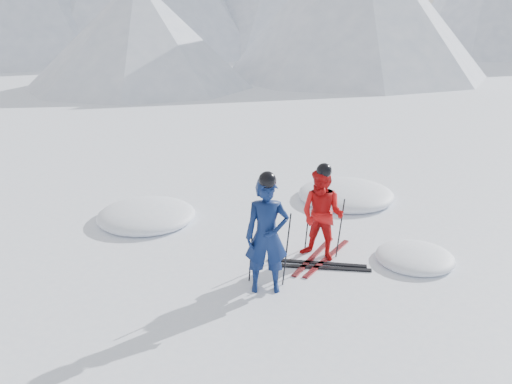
% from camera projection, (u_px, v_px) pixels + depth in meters
% --- Properties ---
extents(ground, '(160.00, 160.00, 0.00)m').
position_uv_depth(ground, '(360.00, 277.00, 8.88)').
color(ground, white).
rests_on(ground, ground).
extents(skier_blue, '(0.78, 0.64, 1.83)m').
position_uv_depth(skier_blue, '(267.00, 236.00, 8.19)').
color(skier_blue, '#0C1C4A').
rests_on(skier_blue, ground).
extents(skier_red, '(0.90, 0.77, 1.63)m').
position_uv_depth(skier_red, '(322.00, 215.00, 9.28)').
color(skier_red, red).
rests_on(skier_red, ground).
extents(pole_blue_left, '(0.12, 0.09, 1.22)m').
position_uv_depth(pole_blue_left, '(251.00, 248.00, 8.52)').
color(pole_blue_left, black).
rests_on(pole_blue_left, ground).
extents(pole_blue_right, '(0.12, 0.07, 1.22)m').
position_uv_depth(pole_blue_right, '(287.00, 250.00, 8.45)').
color(pole_blue_right, black).
rests_on(pole_blue_right, ground).
extents(pole_red_left, '(0.11, 0.09, 1.08)m').
position_uv_depth(pole_red_left, '(308.00, 222.00, 9.68)').
color(pole_red_left, black).
rests_on(pole_red_left, ground).
extents(pole_red_right, '(0.11, 0.08, 1.08)m').
position_uv_depth(pole_red_right, '(340.00, 228.00, 9.41)').
color(pole_red_right, black).
rests_on(pole_red_right, ground).
extents(ski_worn_left, '(0.39, 1.69, 0.03)m').
position_uv_depth(ski_worn_left, '(314.00, 256.00, 9.58)').
color(ski_worn_left, black).
rests_on(ski_worn_left, ground).
extents(ski_worn_right, '(0.51, 1.67, 0.03)m').
position_uv_depth(ski_worn_right, '(327.00, 258.00, 9.51)').
color(ski_worn_right, black).
rests_on(ski_worn_right, ground).
extents(ski_loose_a, '(1.69, 0.35, 0.03)m').
position_uv_depth(ski_loose_a, '(317.00, 263.00, 9.32)').
color(ski_loose_a, black).
rests_on(ski_loose_a, ground).
extents(ski_loose_b, '(1.69, 0.41, 0.03)m').
position_uv_depth(ski_loose_b, '(321.00, 268.00, 9.16)').
color(ski_loose_b, black).
rests_on(ski_loose_b, ground).
extents(snow_lumps, '(9.76, 6.12, 0.48)m').
position_uv_depth(snow_lumps, '(301.00, 222.00, 11.10)').
color(snow_lumps, white).
rests_on(snow_lumps, ground).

